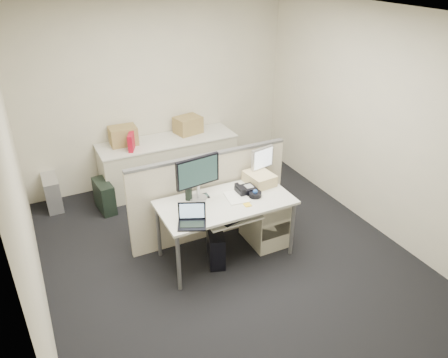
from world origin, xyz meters
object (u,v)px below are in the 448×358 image
monitor_main (198,179)px  desk_phone (246,190)px  desk (225,206)px  laptop (192,217)px

monitor_main → desk_phone: 0.60m
desk → laptop: size_ratio=5.29×
desk → laptop: (-0.52, -0.28, 0.17)m
monitor_main → laptop: monitor_main is taller
monitor_main → laptop: size_ratio=1.83×
laptop → desk: bearing=52.3°
desk → monitor_main: bearing=144.2°
desk → desk_phone: 0.33m
desk → monitor_main: size_ratio=2.89×
desk_phone → laptop: bearing=-156.3°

